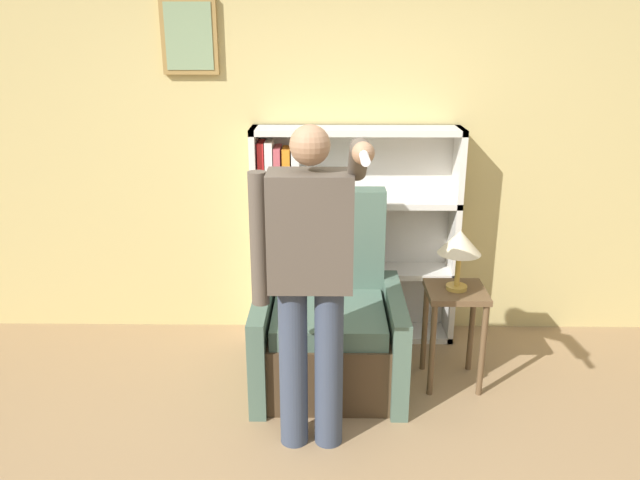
# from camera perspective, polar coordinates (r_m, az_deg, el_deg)

# --- Properties ---
(wall_back) EXTENTS (8.00, 0.11, 2.80)m
(wall_back) POSITION_cam_1_polar(r_m,az_deg,el_deg) (4.37, 0.60, 9.06)
(wall_back) COLOR tan
(wall_back) RESTS_ON ground_plane
(bookcase) EXTENTS (1.41, 0.28, 1.52)m
(bookcase) POSITION_cam_1_polar(r_m,az_deg,el_deg) (4.38, 1.16, 0.25)
(bookcase) COLOR silver
(bookcase) RESTS_ON ground_plane
(armchair) EXTENTS (0.91, 0.85, 1.18)m
(armchair) POSITION_cam_1_polar(r_m,az_deg,el_deg) (3.96, 0.75, -7.84)
(armchair) COLOR #4C3823
(armchair) RESTS_ON ground_plane
(person_standing) EXTENTS (0.56, 0.78, 1.73)m
(person_standing) POSITION_cam_1_polar(r_m,az_deg,el_deg) (3.10, -0.98, -3.16)
(person_standing) COLOR #384256
(person_standing) RESTS_ON ground_plane
(side_table) EXTENTS (0.36, 0.36, 0.64)m
(side_table) POSITION_cam_1_polar(r_m,az_deg,el_deg) (3.95, 12.16, -6.37)
(side_table) COLOR brown
(side_table) RESTS_ON ground_plane
(table_lamp) EXTENTS (0.26, 0.26, 0.38)m
(table_lamp) POSITION_cam_1_polar(r_m,az_deg,el_deg) (3.79, 12.61, -0.39)
(table_lamp) COLOR gold
(table_lamp) RESTS_ON side_table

